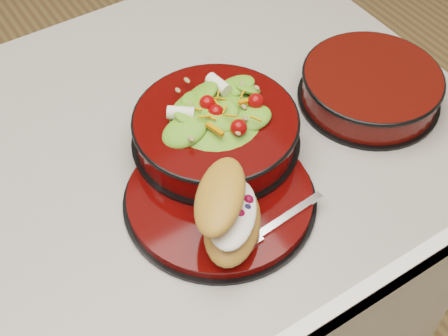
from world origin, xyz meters
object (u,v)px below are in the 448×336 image
dinner_plate (221,197)px  croissant (230,212)px  fork (278,222)px  salad_bowl (216,124)px  extra_bowl (371,86)px  island_counter (123,321)px

dinner_plate → croissant: croissant is taller
fork → croissant: bearing=60.4°
salad_bowl → extra_bowl: salad_bowl is taller
dinner_plate → fork: bearing=-67.5°
fork → salad_bowl: bearing=-8.5°
island_counter → fork: bearing=-51.6°
croissant → extra_bowl: size_ratio=0.70×
croissant → fork: (0.06, -0.03, -0.04)m
salad_bowl → extra_bowl: 0.27m
dinner_plate → extra_bowl: size_ratio=1.18×
island_counter → croissant: croissant is taller
salad_bowl → fork: salad_bowl is taller
salad_bowl → croissant: bearing=-115.9°
dinner_plate → croissant: 0.08m
extra_bowl → dinner_plate: bearing=-171.8°
island_counter → dinner_plate: dinner_plate is taller
croissant → fork: 0.07m
fork → extra_bowl: (0.28, 0.13, 0.01)m
island_counter → croissant: size_ratio=7.69×
salad_bowl → extra_bowl: bearing=-8.5°
croissant → extra_bowl: bearing=-30.9°
croissant → dinner_plate: bearing=20.3°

